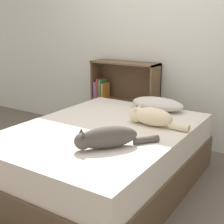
{
  "coord_description": "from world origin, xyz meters",
  "views": [
    {
      "loc": [
        1.4,
        -2.03,
        1.37
      ],
      "look_at": [
        0.0,
        0.14,
        0.63
      ],
      "focal_mm": 50.0,
      "sensor_mm": 36.0,
      "label": 1
    }
  ],
  "objects": [
    {
      "name": "bookshelf",
      "position": [
        -0.49,
        1.16,
        0.47
      ],
      "size": [
        0.83,
        0.26,
        0.93
      ],
      "color": "brown",
      "rests_on": "ground_plane"
    },
    {
      "name": "ground_plane",
      "position": [
        0.0,
        0.0,
        0.0
      ],
      "size": [
        8.0,
        8.0,
        0.0
      ],
      "primitive_type": "plane",
      "color": "brown"
    },
    {
      "name": "bed",
      "position": [
        0.0,
        0.0,
        0.26
      ],
      "size": [
        1.35,
        1.82,
        0.53
      ],
      "color": "brown",
      "rests_on": "ground_plane"
    },
    {
      "name": "pillow",
      "position": [
        0.15,
        0.74,
        0.59
      ],
      "size": [
        0.54,
        0.29,
        0.12
      ],
      "color": "beige",
      "rests_on": "bed"
    },
    {
      "name": "cat_dark",
      "position": [
        0.27,
        -0.36,
        0.61
      ],
      "size": [
        0.45,
        0.52,
        0.16
      ],
      "rotation": [
        0.0,
        0.0,
        4.03
      ],
      "color": "#47423D",
      "rests_on": "bed"
    },
    {
      "name": "wall_back",
      "position": [
        0.0,
        1.29,
        1.25
      ],
      "size": [
        8.0,
        0.06,
        2.5
      ],
      "color": "silver",
      "rests_on": "ground_plane"
    },
    {
      "name": "cat_light",
      "position": [
        0.3,
        0.27,
        0.6
      ],
      "size": [
        0.54,
        0.18,
        0.16
      ],
      "rotation": [
        0.0,
        0.0,
        3.13
      ],
      "color": "beige",
      "rests_on": "bed"
    }
  ]
}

